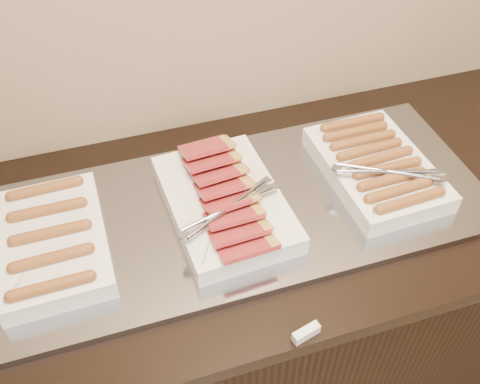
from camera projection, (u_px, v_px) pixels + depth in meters
name	position (u px, v px, depth m)	size (l,w,h in m)	color
counter	(234.00, 314.00, 1.62)	(2.06, 0.76, 0.90)	black
warming_tray	(242.00, 209.00, 1.30)	(1.20, 0.50, 0.02)	#92949F
dish_left	(52.00, 241.00, 1.18)	(0.24, 0.35, 0.07)	white
dish_center	(225.00, 202.00, 1.26)	(0.28, 0.41, 0.09)	white
dish_right	(377.00, 167.00, 1.34)	(0.27, 0.37, 0.08)	white
label_holder	(306.00, 333.00, 1.06)	(0.06, 0.02, 0.02)	white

